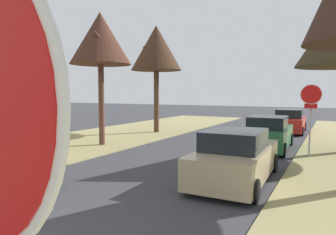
{
  "coord_description": "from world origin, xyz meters",
  "views": [
    {
      "loc": [
        4.91,
        -1.84,
        2.65
      ],
      "look_at": [
        -0.36,
        7.75,
        1.77
      ],
      "focal_mm": 32.19,
      "sensor_mm": 36.0,
      "label": 1
    }
  ],
  "objects_px": {
    "street_tree_left_mid_b": "(100,39)",
    "parked_sedan_tan": "(236,158)",
    "parked_sedan_green": "(268,134)",
    "parked_sedan_red": "(290,122)",
    "stop_sign_far": "(311,105)",
    "parked_motorcycle": "(33,176)",
    "street_tree_left_far": "(156,49)"
  },
  "relations": [
    {
      "from": "parked_sedan_red",
      "to": "parked_motorcycle",
      "type": "height_order",
      "value": "parked_sedan_red"
    },
    {
      "from": "street_tree_left_mid_b",
      "to": "parked_sedan_red",
      "type": "xyz_separation_m",
      "value": [
        7.69,
        10.17,
        -4.6
      ]
    },
    {
      "from": "parked_sedan_red",
      "to": "parked_sedan_tan",
      "type": "bearing_deg",
      "value": -89.81
    },
    {
      "from": "street_tree_left_mid_b",
      "to": "parked_sedan_tan",
      "type": "xyz_separation_m",
      "value": [
        7.73,
        -2.87,
        -4.6
      ]
    },
    {
      "from": "stop_sign_far",
      "to": "parked_sedan_red",
      "type": "height_order",
      "value": "stop_sign_far"
    },
    {
      "from": "parked_sedan_green",
      "to": "parked_sedan_red",
      "type": "relative_size",
      "value": 1.0
    },
    {
      "from": "stop_sign_far",
      "to": "street_tree_left_mid_b",
      "type": "relative_size",
      "value": 0.45
    },
    {
      "from": "street_tree_left_mid_b",
      "to": "parked_sedan_red",
      "type": "distance_m",
      "value": 13.55
    },
    {
      "from": "stop_sign_far",
      "to": "parked_sedan_red",
      "type": "bearing_deg",
      "value": 101.85
    },
    {
      "from": "street_tree_left_far",
      "to": "parked_sedan_green",
      "type": "relative_size",
      "value": 1.58
    },
    {
      "from": "street_tree_left_mid_b",
      "to": "parked_motorcycle",
      "type": "height_order",
      "value": "street_tree_left_mid_b"
    },
    {
      "from": "stop_sign_far",
      "to": "parked_motorcycle",
      "type": "height_order",
      "value": "stop_sign_far"
    },
    {
      "from": "stop_sign_far",
      "to": "street_tree_left_mid_b",
      "type": "distance_m",
      "value": 10.11
    },
    {
      "from": "street_tree_left_mid_b",
      "to": "street_tree_left_far",
      "type": "relative_size",
      "value": 0.94
    },
    {
      "from": "stop_sign_far",
      "to": "parked_sedan_green",
      "type": "relative_size",
      "value": 0.67
    },
    {
      "from": "stop_sign_far",
      "to": "parked_sedan_red",
      "type": "xyz_separation_m",
      "value": [
        -1.76,
        8.38,
        -1.46
      ]
    },
    {
      "from": "parked_sedan_tan",
      "to": "parked_sedan_red",
      "type": "distance_m",
      "value": 13.04
    },
    {
      "from": "street_tree_left_far",
      "to": "parked_motorcycle",
      "type": "bearing_deg",
      "value": -73.93
    },
    {
      "from": "parked_sedan_green",
      "to": "parked_sedan_red",
      "type": "bearing_deg",
      "value": 89.16
    },
    {
      "from": "parked_sedan_red",
      "to": "stop_sign_far",
      "type": "bearing_deg",
      "value": -78.15
    },
    {
      "from": "parked_sedan_red",
      "to": "parked_sedan_green",
      "type": "bearing_deg",
      "value": -90.84
    },
    {
      "from": "parked_sedan_tan",
      "to": "street_tree_left_far",
      "type": "bearing_deg",
      "value": 132.87
    },
    {
      "from": "stop_sign_far",
      "to": "parked_sedan_tan",
      "type": "distance_m",
      "value": 5.17
    },
    {
      "from": "stop_sign_far",
      "to": "street_tree_left_mid_b",
      "type": "bearing_deg",
      "value": -169.32
    },
    {
      "from": "street_tree_left_mid_b",
      "to": "parked_sedan_tan",
      "type": "bearing_deg",
      "value": -20.4
    },
    {
      "from": "parked_sedan_green",
      "to": "parked_motorcycle",
      "type": "distance_m",
      "value": 10.5
    },
    {
      "from": "parked_sedan_tan",
      "to": "parked_motorcycle",
      "type": "distance_m",
      "value": 5.72
    },
    {
      "from": "stop_sign_far",
      "to": "parked_sedan_green",
      "type": "distance_m",
      "value": 2.68
    },
    {
      "from": "street_tree_left_mid_b",
      "to": "parked_sedan_green",
      "type": "bearing_deg",
      "value": 21.83
    },
    {
      "from": "street_tree_left_mid_b",
      "to": "parked_motorcycle",
      "type": "relative_size",
      "value": 3.22
    },
    {
      "from": "parked_motorcycle",
      "to": "parked_sedan_red",
      "type": "bearing_deg",
      "value": 75.55
    },
    {
      "from": "parked_sedan_red",
      "to": "street_tree_left_far",
      "type": "bearing_deg",
      "value": -149.69
    }
  ]
}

